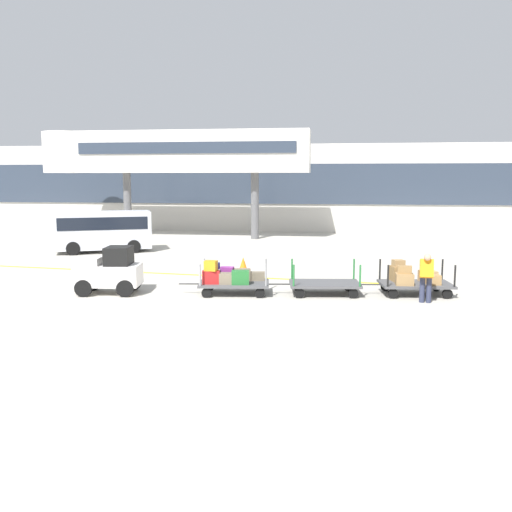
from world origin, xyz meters
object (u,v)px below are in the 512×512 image
baggage_handler (426,275)px  shuttle_van (103,228)px  baggage_cart_middle (324,284)px  safety_cone_far (403,267)px  baggage_cart_lead (230,278)px  safety_cone_near (243,264)px  baggage_tug (109,271)px  baggage_cart_tail (413,279)px

baggage_handler → shuttle_van: bearing=145.8°
baggage_cart_middle → baggage_handler: size_ratio=1.96×
baggage_handler → safety_cone_far: (-0.07, 5.23, -0.59)m
baggage_cart_lead → safety_cone_near: baggage_cart_lead is taller
baggage_cart_lead → baggage_cart_middle: baggage_cart_lead is taller
baggage_cart_middle → safety_cone_near: 5.64m
shuttle_van → safety_cone_far: 15.43m
safety_cone_near → safety_cone_far: size_ratio=1.00×
baggage_cart_middle → shuttle_van: 14.79m
shuttle_van → safety_cone_near: 9.44m
baggage_tug → shuttle_van: 10.96m
baggage_cart_middle → safety_cone_far: (3.05, 4.37, -0.07)m
baggage_cart_tail → baggage_cart_lead: bearing=-173.0°
shuttle_van → safety_cone_far: (14.64, -4.78, -0.96)m
baggage_cart_tail → baggage_handler: size_ratio=1.96×
shuttle_van → safety_cone_far: shuttle_van is taller
baggage_handler → baggage_cart_middle: bearing=164.6°
shuttle_van → baggage_cart_tail: bearing=-31.2°
baggage_cart_tail → baggage_handler: 1.30m
baggage_cart_lead → shuttle_van: shuttle_van is taller
safety_cone_near → baggage_handler: bearing=-39.0°
safety_cone_near → safety_cone_far: bearing=-0.8°
baggage_tug → baggage_handler: size_ratio=1.42×
baggage_tug → baggage_cart_tail: 10.08m
shuttle_van → baggage_tug: bearing=-65.8°
baggage_cart_tail → safety_cone_far: 4.01m
baggage_cart_lead → baggage_cart_tail: (6.00, 0.73, -0.02)m
baggage_tug → baggage_cart_lead: 4.04m
baggage_tug → baggage_handler: bearing=-0.1°
baggage_handler → safety_cone_far: baggage_handler is taller
baggage_cart_middle → baggage_cart_tail: size_ratio=1.00×
baggage_cart_lead → baggage_handler: bearing=-4.6°
baggage_cart_lead → baggage_cart_tail: size_ratio=1.00×
baggage_tug → baggage_cart_middle: (7.11, 0.84, -0.41)m
safety_cone_near → shuttle_van: bearing=150.1°
baggage_cart_lead → safety_cone_far: baggage_cart_lead is taller
baggage_cart_middle → safety_cone_near: size_ratio=5.57×
baggage_tug → shuttle_van: shuttle_van is taller
baggage_cart_lead → baggage_cart_tail: baggage_cart_lead is taller
baggage_cart_middle → baggage_cart_tail: (2.90, 0.37, 0.17)m
baggage_handler → safety_cone_near: size_ratio=2.84×
shuttle_van → baggage_cart_middle: bearing=-38.3°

